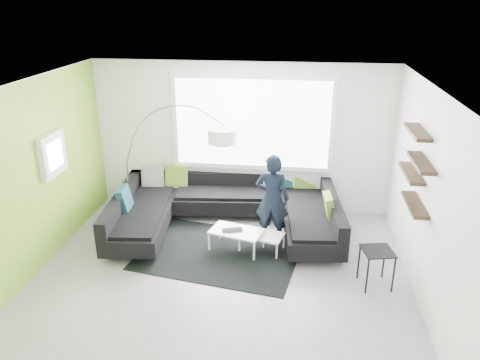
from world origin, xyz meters
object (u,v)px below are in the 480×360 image
object	(u,v)px
coffee_table	(249,240)
arc_lamp	(126,162)
person	(272,199)
sectional_sofa	(226,213)
side_table	(376,268)
laptop	(233,231)

from	to	relation	value
coffee_table	arc_lamp	xyz separation A→B (m)	(-2.30, 0.87, 0.93)
arc_lamp	person	distance (m)	2.70
sectional_sofa	coffee_table	size ratio (longest dim) A/B	3.79
sectional_sofa	arc_lamp	bearing A→B (deg)	165.58
side_table	person	bearing A→B (deg)	143.86
arc_lamp	person	world-z (taller)	arc_lamp
arc_lamp	coffee_table	bearing A→B (deg)	-9.62
person	laptop	size ratio (longest dim) A/B	4.06
arc_lamp	side_table	bearing A→B (deg)	-10.11
arc_lamp	side_table	size ratio (longest dim) A/B	3.88
arc_lamp	person	xyz separation A→B (m)	(2.64, -0.50, -0.34)
side_table	person	distance (m)	1.98
laptop	person	bearing A→B (deg)	22.12
side_table	person	world-z (taller)	person
coffee_table	arc_lamp	distance (m)	2.63
arc_lamp	side_table	world-z (taller)	arc_lamp
coffee_table	side_table	distance (m)	2.04
sectional_sofa	side_table	bearing A→B (deg)	-35.25
arc_lamp	person	size ratio (longest dim) A/B	1.44
coffee_table	arc_lamp	bearing A→B (deg)	174.51
sectional_sofa	coffee_table	distance (m)	0.77
arc_lamp	sectional_sofa	bearing A→B (deg)	2.29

